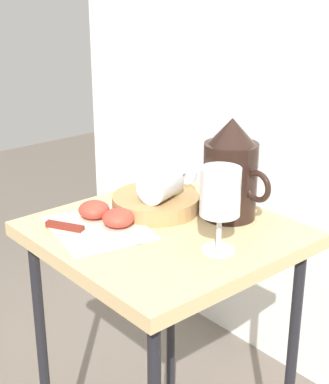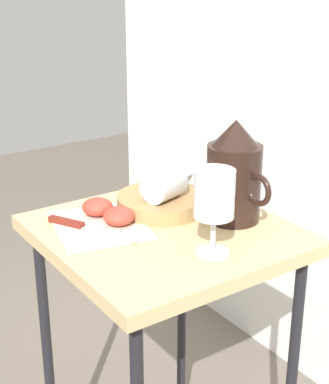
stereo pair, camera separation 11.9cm
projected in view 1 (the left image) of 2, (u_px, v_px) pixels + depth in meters
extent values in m
cube|color=tan|center=(165.00, 235.00, 1.23)|extent=(0.49, 0.48, 0.03)
cylinder|color=black|center=(44.00, 371.00, 1.38)|extent=(0.02, 0.02, 0.70)
cylinder|color=black|center=(171.00, 311.00, 1.63)|extent=(0.02, 0.02, 0.70)
cube|color=beige|center=(98.00, 228.00, 1.22)|extent=(0.24, 0.22, 0.00)
cylinder|color=#AD8451|center=(156.00, 203.00, 1.31)|extent=(0.19, 0.19, 0.03)
cylinder|color=black|center=(230.00, 181.00, 1.25)|extent=(0.12, 0.12, 0.16)
cylinder|color=#B23819|center=(229.00, 195.00, 1.27)|extent=(0.11, 0.11, 0.09)
cone|color=black|center=(232.00, 131.00, 1.21)|extent=(0.10, 0.10, 0.05)
torus|color=black|center=(257.00, 186.00, 1.20)|extent=(0.07, 0.01, 0.07)
cylinder|color=silver|center=(218.00, 250.00, 1.12)|extent=(0.06, 0.06, 0.00)
cylinder|color=silver|center=(219.00, 232.00, 1.11)|extent=(0.01, 0.01, 0.07)
cylinder|color=silver|center=(220.00, 192.00, 1.08)|extent=(0.08, 0.08, 0.09)
cylinder|color=#B23819|center=(220.00, 202.00, 1.09)|extent=(0.07, 0.07, 0.05)
cylinder|color=silver|center=(160.00, 185.00, 1.27)|extent=(0.09, 0.10, 0.07)
cylinder|color=silver|center=(178.00, 175.00, 1.32)|extent=(0.03, 0.06, 0.01)
cylinder|color=silver|center=(185.00, 172.00, 1.35)|extent=(0.06, 0.02, 0.06)
ellipsoid|color=#CC3D2D|center=(94.00, 210.00, 1.26)|extent=(0.07, 0.07, 0.04)
ellipsoid|color=#CC3D2D|center=(118.00, 218.00, 1.22)|extent=(0.07, 0.07, 0.04)
cube|color=silver|center=(112.00, 237.00, 1.17)|extent=(0.12, 0.07, 0.00)
cube|color=maroon|center=(65.00, 226.00, 1.21)|extent=(0.08, 0.05, 0.01)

